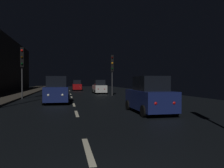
# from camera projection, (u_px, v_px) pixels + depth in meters

# --- Properties ---
(ground) EXTENTS (26.44, 84.00, 0.02)m
(ground) POSITION_uv_depth(u_px,v_px,m) (71.00, 95.00, 26.57)
(ground) COLOR black
(sidewalk_left) EXTENTS (4.40, 84.00, 0.15)m
(sidewalk_left) POSITION_uv_depth(u_px,v_px,m) (9.00, 95.00, 25.14)
(sidewalk_left) COLOR #38332B
(sidewalk_left) RESTS_ON ground
(lane_centerline) EXTENTS (0.16, 36.07, 0.01)m
(lane_centerline) POSITION_uv_depth(u_px,v_px,m) (72.00, 99.00, 20.65)
(lane_centerline) COLOR beige
(lane_centerline) RESTS_ON ground
(traffic_light_far_right) EXTENTS (0.34, 0.47, 4.75)m
(traffic_light_far_right) POSITION_uv_depth(u_px,v_px,m) (112.00, 66.00, 25.71)
(traffic_light_far_right) COLOR #38383A
(traffic_light_far_right) RESTS_ON ground
(traffic_light_far_left) EXTENTS (0.37, 0.48, 4.95)m
(traffic_light_far_left) POSITION_uv_depth(u_px,v_px,m) (22.00, 61.00, 21.16)
(traffic_light_far_left) COLOR #38383A
(traffic_light_far_left) RESTS_ON ground
(streetlamp_overhead) EXTENTS (1.70, 0.44, 8.06)m
(streetlamp_overhead) POSITION_uv_depth(u_px,v_px,m) (0.00, 24.00, 13.53)
(streetlamp_overhead) COLOR #2D2D30
(streetlamp_overhead) RESTS_ON ground
(car_approaching_headlights) EXTENTS (1.93, 4.18, 2.10)m
(car_approaching_headlights) POSITION_uv_depth(u_px,v_px,m) (57.00, 91.00, 17.34)
(car_approaching_headlights) COLOR #141E51
(car_approaching_headlights) RESTS_ON ground
(car_distant_taillights) EXTENTS (1.72, 3.73, 1.88)m
(car_distant_taillights) POSITION_uv_depth(u_px,v_px,m) (77.00, 86.00, 39.83)
(car_distant_taillights) COLOR maroon
(car_distant_taillights) RESTS_ON ground
(car_parked_right_near) EXTENTS (1.83, 3.96, 2.00)m
(car_parked_right_near) POSITION_uv_depth(u_px,v_px,m) (150.00, 96.00, 11.98)
(car_parked_right_near) COLOR #141E51
(car_parked_right_near) RESTS_ON ground
(car_parked_right_far) EXTENTS (1.71, 3.71, 1.87)m
(car_parked_right_far) POSITION_uv_depth(u_px,v_px,m) (99.00, 87.00, 30.22)
(car_parked_right_far) COLOR silver
(car_parked_right_far) RESTS_ON ground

